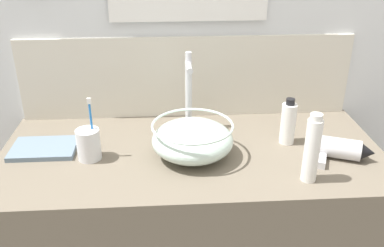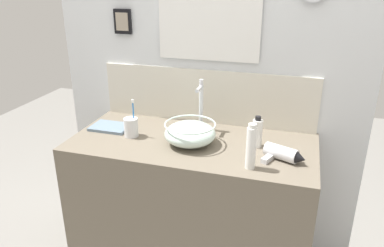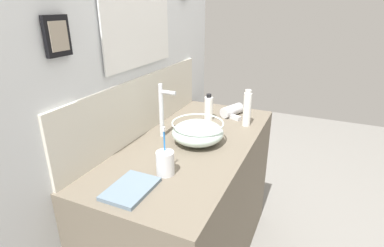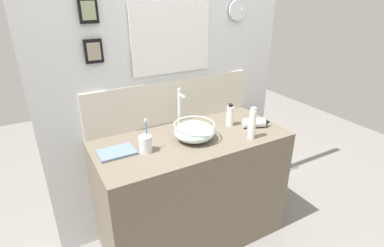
% 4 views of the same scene
% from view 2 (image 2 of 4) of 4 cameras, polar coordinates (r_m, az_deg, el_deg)
% --- Properties ---
extents(vanity_counter, '(1.26, 0.59, 0.83)m').
position_cam_2_polar(vanity_counter, '(2.15, -0.01, -12.80)').
color(vanity_counter, '#6B6051').
rests_on(vanity_counter, ground).
extents(back_panel, '(1.77, 0.09, 2.34)m').
position_cam_2_polar(back_panel, '(2.12, 2.51, 9.26)').
color(back_panel, silver).
rests_on(back_panel, ground).
extents(glass_bowl_sink, '(0.26, 0.26, 0.11)m').
position_cam_2_polar(glass_bowl_sink, '(1.89, -0.25, -1.49)').
color(glass_bowl_sink, silver).
rests_on(glass_bowl_sink, vanity_counter).
extents(faucet, '(0.02, 0.10, 0.29)m').
position_cam_2_polar(faucet, '(2.03, 1.38, 3.23)').
color(faucet, silver).
rests_on(faucet, vanity_counter).
extents(hair_drier, '(0.21, 0.14, 0.07)m').
position_cam_2_polar(hair_drier, '(1.79, 13.72, -4.54)').
color(hair_drier, silver).
rests_on(hair_drier, vanity_counter).
extents(toothbrush_cup, '(0.08, 0.08, 0.20)m').
position_cam_2_polar(toothbrush_cup, '(2.01, -9.26, -0.54)').
color(toothbrush_cup, silver).
rests_on(toothbrush_cup, vanity_counter).
extents(shampoo_bottle, '(0.04, 0.04, 0.21)m').
position_cam_2_polar(shampoo_bottle, '(1.66, 8.98, -3.57)').
color(shampoo_bottle, white).
rests_on(shampoo_bottle, vanity_counter).
extents(soap_dispenser, '(0.05, 0.05, 0.16)m').
position_cam_2_polar(soap_dispenser, '(1.88, 9.90, -1.40)').
color(soap_dispenser, white).
rests_on(soap_dispenser, vanity_counter).
extents(hand_towel, '(0.21, 0.15, 0.02)m').
position_cam_2_polar(hand_towel, '(2.15, -12.33, -0.53)').
color(hand_towel, slate).
rests_on(hand_towel, vanity_counter).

